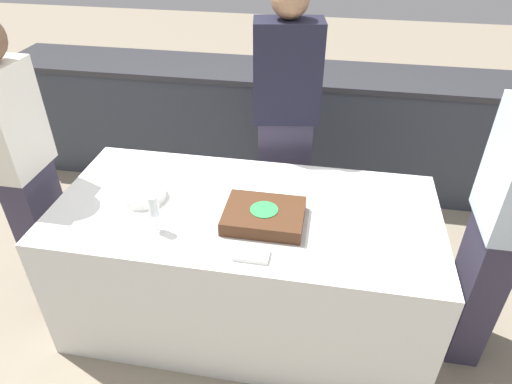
% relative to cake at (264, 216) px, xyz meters
% --- Properties ---
extents(ground_plane, '(14.00, 14.00, 0.00)m').
position_rel_cake_xyz_m(ground_plane, '(-0.11, 0.10, -0.80)').
color(ground_plane, gray).
extents(back_counter, '(4.40, 0.58, 0.92)m').
position_rel_cake_xyz_m(back_counter, '(-0.11, 1.62, -0.33)').
color(back_counter, '#333842').
rests_on(back_counter, ground_plane).
extents(dining_table, '(1.89, 0.91, 0.76)m').
position_rel_cake_xyz_m(dining_table, '(-0.11, 0.10, -0.42)').
color(dining_table, white).
rests_on(dining_table, ground_plane).
extents(cake, '(0.41, 0.33, 0.08)m').
position_rel_cake_xyz_m(cake, '(0.00, 0.00, 0.00)').
color(cake, '#B7B2AD').
rests_on(cake, dining_table).
extents(plate_stack, '(0.23, 0.23, 0.04)m').
position_rel_cake_xyz_m(plate_stack, '(-0.63, 0.09, -0.01)').
color(plate_stack, white).
rests_on(plate_stack, dining_table).
extents(wine_glass, '(0.07, 0.07, 0.19)m').
position_rel_cake_xyz_m(wine_glass, '(-0.48, -0.14, 0.09)').
color(wine_glass, white).
rests_on(wine_glass, dining_table).
extents(side_plate_near_cake, '(0.20, 0.20, 0.00)m').
position_rel_cake_xyz_m(side_plate_near_cake, '(0.07, 0.32, -0.03)').
color(side_plate_near_cake, white).
rests_on(side_plate_near_cake, dining_table).
extents(utensil_pile, '(0.16, 0.09, 0.02)m').
position_rel_cake_xyz_m(utensil_pile, '(-0.02, -0.24, -0.03)').
color(utensil_pile, white).
rests_on(utensil_pile, dining_table).
extents(person_cutting_cake, '(0.40, 0.26, 1.69)m').
position_rel_cake_xyz_m(person_cutting_cake, '(0.00, 0.77, 0.08)').
color(person_cutting_cake, '#383347').
rests_on(person_cutting_cake, ground_plane).
extents(person_seated_left, '(0.22, 0.33, 1.63)m').
position_rel_cake_xyz_m(person_seated_left, '(-1.28, 0.10, 0.07)').
color(person_seated_left, '#383347').
rests_on(person_seated_left, ground_plane).
extents(person_seated_right, '(0.22, 0.36, 1.60)m').
position_rel_cake_xyz_m(person_seated_right, '(1.06, 0.10, 0.05)').
color(person_seated_right, '#383347').
rests_on(person_seated_right, ground_plane).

